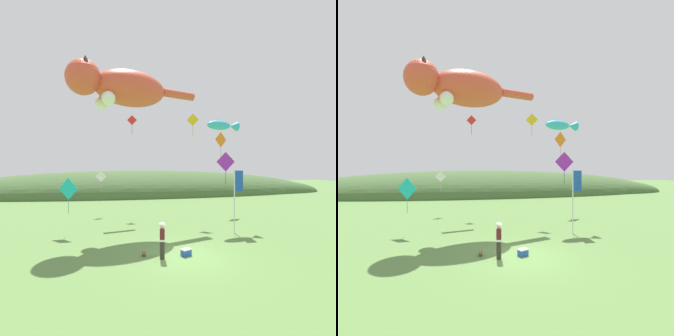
# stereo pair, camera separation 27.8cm
# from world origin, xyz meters

# --- Properties ---
(ground_plane) EXTENTS (120.00, 120.00, 0.00)m
(ground_plane) POSITION_xyz_m (0.00, 0.00, 0.00)
(ground_plane) COLOR #5B8442
(distant_hill_ridge) EXTENTS (62.96, 15.69, 7.52)m
(distant_hill_ridge) POSITION_xyz_m (1.66, 29.87, 0.00)
(distant_hill_ridge) COLOR #426033
(distant_hill_ridge) RESTS_ON ground
(festival_attendant) EXTENTS (0.33, 0.46, 1.77)m
(festival_attendant) POSITION_xyz_m (-1.08, -0.07, 0.95)
(festival_attendant) COLOR #332D28
(festival_attendant) RESTS_ON ground
(kite_spool) EXTENTS (0.16, 0.28, 0.28)m
(kite_spool) POSITION_xyz_m (-1.94, 0.48, 0.14)
(kite_spool) COLOR olive
(kite_spool) RESTS_ON ground
(picnic_cooler) EXTENTS (0.58, 0.50, 0.36)m
(picnic_cooler) POSITION_xyz_m (0.19, 0.14, 0.18)
(picnic_cooler) COLOR blue
(picnic_cooler) RESTS_ON ground
(festival_banner_pole) EXTENTS (0.66, 0.08, 4.31)m
(festival_banner_pole) POSITION_xyz_m (4.69, 3.76, 2.82)
(festival_banner_pole) COLOR silver
(festival_banner_pole) RESTS_ON ground
(kite_giant_cat) EXTENTS (9.66, 4.56, 3.06)m
(kite_giant_cat) POSITION_xyz_m (-2.97, 6.24, 10.16)
(kite_giant_cat) COLOR #E04C33
(kite_fish_windsock) EXTENTS (2.83, 1.33, 0.84)m
(kite_fish_windsock) POSITION_xyz_m (4.71, 6.31, 7.69)
(kite_fish_windsock) COLOR #33B2CC
(kite_tube_streamer) EXTENTS (2.21, 0.92, 0.44)m
(kite_tube_streamer) POSITION_xyz_m (-2.63, 11.82, 11.91)
(kite_tube_streamer) COLOR black
(kite_diamond_orange) EXTENTS (1.41, 0.64, 2.44)m
(kite_diamond_orange) POSITION_xyz_m (6.71, 11.44, 7.11)
(kite_diamond_orange) COLOR orange
(kite_diamond_violet) EXTENTS (1.41, 0.08, 2.31)m
(kite_diamond_violet) POSITION_xyz_m (4.35, 4.81, 4.85)
(kite_diamond_violet) COLOR purple
(kite_diamond_gold) EXTENTS (0.95, 0.47, 1.95)m
(kite_diamond_gold) POSITION_xyz_m (3.05, 8.66, 8.45)
(kite_diamond_gold) COLOR yellow
(kite_diamond_red) EXTENTS (0.93, 0.25, 1.85)m
(kite_diamond_red) POSITION_xyz_m (-1.85, 12.55, 8.91)
(kite_diamond_red) COLOR red
(kite_diamond_teal) EXTENTS (1.32, 0.66, 2.37)m
(kite_diamond_teal) POSITION_xyz_m (-6.45, 5.61, 3.04)
(kite_diamond_teal) COLOR #19BFBF
(kite_diamond_white) EXTENTS (0.97, 0.28, 1.90)m
(kite_diamond_white) POSITION_xyz_m (-4.72, 12.21, 3.55)
(kite_diamond_white) COLOR white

